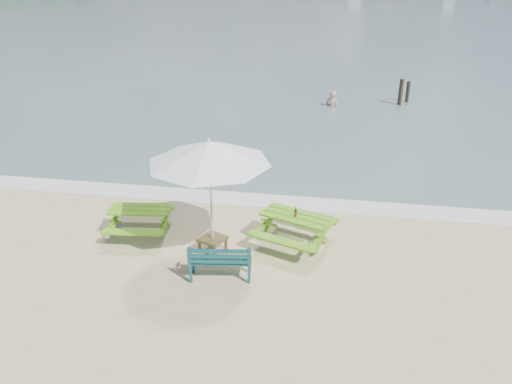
% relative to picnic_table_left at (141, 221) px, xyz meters
% --- Properties ---
extents(sea, '(300.00, 300.00, 0.00)m').
position_rel_picnic_table_left_xyz_m(sea, '(2.65, 82.75, -0.33)').
color(sea, slate).
rests_on(sea, ground).
extents(foam_strip, '(22.00, 0.90, 0.01)m').
position_rel_picnic_table_left_xyz_m(foam_strip, '(2.65, 2.35, -0.32)').
color(foam_strip, silver).
rests_on(foam_strip, ground).
extents(picnic_table_left, '(1.61, 1.75, 0.69)m').
position_rel_picnic_table_left_xyz_m(picnic_table_left, '(0.00, 0.00, 0.00)').
color(picnic_table_left, '#5C9F18').
rests_on(picnic_table_left, ground).
extents(picnic_table_right, '(2.11, 2.22, 0.76)m').
position_rel_picnic_table_left_xyz_m(picnic_table_right, '(3.82, 0.13, 0.04)').
color(picnic_table_right, '#559516').
rests_on(picnic_table_right, ground).
extents(park_bench, '(1.37, 0.63, 0.81)m').
position_rel_picnic_table_left_xyz_m(park_bench, '(2.40, -1.56, -0.08)').
color(park_bench, '#0F3E41').
rests_on(park_bench, ground).
extents(side_table, '(0.73, 0.73, 0.36)m').
position_rel_picnic_table_left_xyz_m(side_table, '(1.97, -0.53, -0.14)').
color(side_table, brown).
rests_on(side_table, ground).
extents(patio_umbrella, '(3.63, 3.63, 2.70)m').
position_rel_picnic_table_left_xyz_m(patio_umbrella, '(1.97, -0.53, 2.13)').
color(patio_umbrella, silver).
rests_on(patio_umbrella, ground).
extents(beer_bottle, '(0.06, 0.06, 0.25)m').
position_rel_picnic_table_left_xyz_m(beer_bottle, '(3.82, 0.08, 0.51)').
color(beer_bottle, '#8F4F14').
rests_on(beer_bottle, picnic_table_right).
extents(swimmer, '(0.78, 0.66, 1.83)m').
position_rel_picnic_table_left_xyz_m(swimmer, '(4.36, 13.12, -0.49)').
color(swimmer, tan).
rests_on(swimmer, ground).
extents(mooring_pilings, '(0.59, 0.79, 1.42)m').
position_rel_picnic_table_left_xyz_m(mooring_pilings, '(7.67, 14.19, 0.14)').
color(mooring_pilings, black).
rests_on(mooring_pilings, ground).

